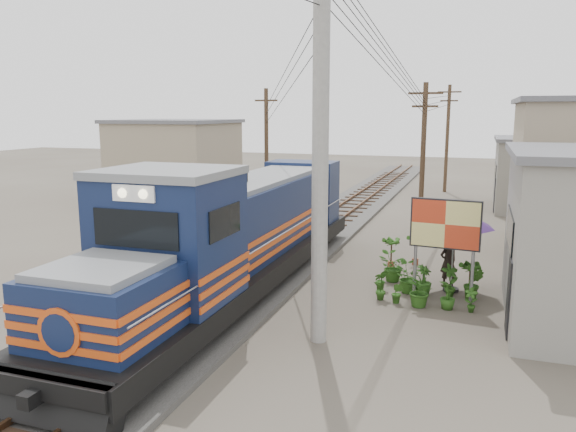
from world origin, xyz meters
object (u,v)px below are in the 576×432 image
at_px(locomotive, 235,237).
at_px(billboard, 445,227).
at_px(vendor, 448,262).
at_px(market_umbrella, 455,217).

bearing_deg(locomotive, billboard, 10.80).
bearing_deg(billboard, vendor, 93.80).
height_order(locomotive, market_umbrella, locomotive).
xyz_separation_m(locomotive, vendor, (6.29, 2.89, -0.98)).
relative_size(billboard, vendor, 1.89).
xyz_separation_m(locomotive, billboard, (6.23, 1.19, 0.51)).
distance_m(locomotive, market_umbrella, 6.90).
height_order(locomotive, vendor, locomotive).
xyz_separation_m(market_umbrella, vendor, (-0.15, 0.48, -1.57)).
bearing_deg(locomotive, market_umbrella, 20.55).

